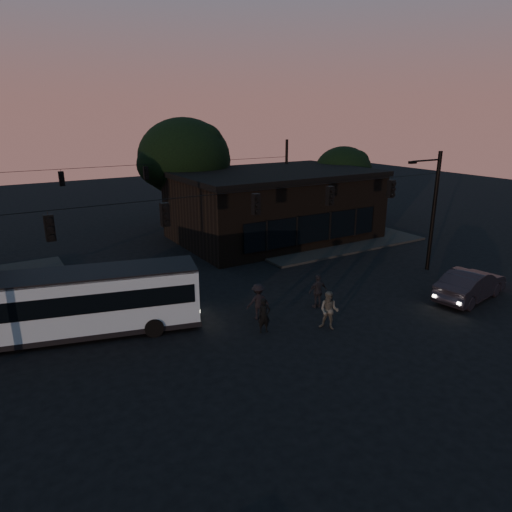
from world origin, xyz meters
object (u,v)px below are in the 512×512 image
pedestrian_c (318,291)px  pedestrian_d (258,301)px  car (471,284)px  pedestrian_a (264,316)px  bus (78,300)px  pedestrian_b (329,310)px  building (274,205)px

pedestrian_c → pedestrian_d: size_ratio=1.00×
car → pedestrian_d: size_ratio=2.80×
pedestrian_a → pedestrian_d: pedestrian_d is taller
bus → pedestrian_d: bus is taller
pedestrian_c → pedestrian_d: 3.37m
pedestrian_a → pedestrian_b: (2.74, -1.27, 0.10)m
pedestrian_a → pedestrian_b: size_ratio=0.89×
building → pedestrian_d: size_ratio=8.53×
pedestrian_d → pedestrian_c: bearing=179.6°
car → pedestrian_c: 8.46m
pedestrian_a → pedestrian_d: size_ratio=0.91×
car → bus: bearing=61.5°
pedestrian_b → pedestrian_c: pedestrian_b is taller
pedestrian_b → pedestrian_d: 3.47m
bus → pedestrian_c: 11.54m
car → pedestrian_b: bearing=73.2°
building → pedestrian_a: bearing=-125.0°
bus → pedestrian_a: (7.19, -4.13, -0.85)m
car → pedestrian_d: bearing=61.6°
building → pedestrian_d: 15.74m
bus → pedestrian_b: size_ratio=5.86×
building → pedestrian_d: (-9.26, -12.60, -1.80)m
car → pedestrian_c: (-7.74, 3.40, 0.07)m
bus → pedestrian_a: bearing=-15.1°
car → pedestrian_a: (-11.62, 2.46, -0.01)m
pedestrian_a → pedestrian_c: pedestrian_c is taller
building → bus: (-16.99, -9.87, -1.04)m
pedestrian_b → pedestrian_d: size_ratio=1.02×
pedestrian_c → pedestrian_a: bearing=19.2°
building → pedestrian_b: bearing=-114.8°
building → car: size_ratio=3.05×
bus → pedestrian_c: bearing=-1.3°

